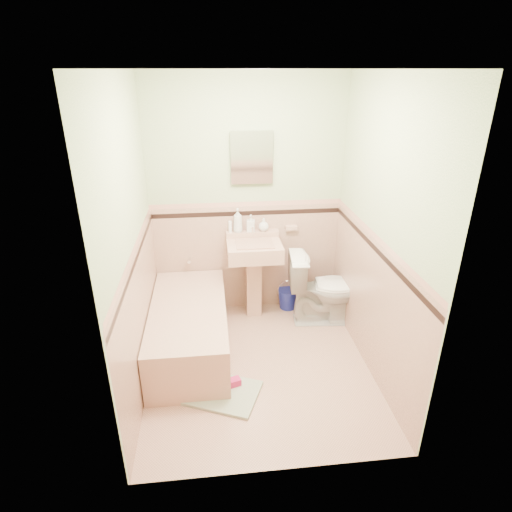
{
  "coord_description": "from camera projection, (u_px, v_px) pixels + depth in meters",
  "views": [
    {
      "loc": [
        -0.38,
        -3.08,
        2.5
      ],
      "look_at": [
        0.0,
        0.25,
        1.0
      ],
      "focal_mm": 29.4,
      "sensor_mm": 36.0,
      "label": 1
    }
  ],
  "objects": [
    {
      "name": "floor",
      "position": [
        259.0,
        366.0,
        3.85
      ],
      "size": [
        2.2,
        2.2,
        0.0
      ],
      "primitive_type": "plane",
      "color": "tan",
      "rests_on": "ground"
    },
    {
      "name": "ceiling",
      "position": [
        260.0,
        69.0,
        2.83
      ],
      "size": [
        2.2,
        2.2,
        0.0
      ],
      "primitive_type": "plane",
      "rotation": [
        3.14,
        0.0,
        0.0
      ],
      "color": "white",
      "rests_on": "ground"
    },
    {
      "name": "wall_back",
      "position": [
        247.0,
        201.0,
        4.34
      ],
      "size": [
        2.5,
        0.0,
        2.5
      ],
      "primitive_type": "plane",
      "rotation": [
        1.57,
        0.0,
        0.0
      ],
      "color": "#F6EEC9",
      "rests_on": "ground"
    },
    {
      "name": "wall_front",
      "position": [
        283.0,
        313.0,
        2.35
      ],
      "size": [
        2.5,
        0.0,
        2.5
      ],
      "primitive_type": "plane",
      "rotation": [
        -1.57,
        0.0,
        0.0
      ],
      "color": "#F6EEC9",
      "rests_on": "ground"
    },
    {
      "name": "wall_left",
      "position": [
        131.0,
        246.0,
        3.24
      ],
      "size": [
        0.0,
        2.5,
        2.5
      ],
      "primitive_type": "plane",
      "rotation": [
        1.57,
        0.0,
        1.57
      ],
      "color": "#F6EEC9",
      "rests_on": "ground"
    },
    {
      "name": "wall_right",
      "position": [
        380.0,
        235.0,
        3.45
      ],
      "size": [
        0.0,
        2.5,
        2.5
      ],
      "primitive_type": "plane",
      "rotation": [
        1.57,
        0.0,
        -1.57
      ],
      "color": "#F6EEC9",
      "rests_on": "ground"
    },
    {
      "name": "wainscot_back",
      "position": [
        247.0,
        258.0,
        4.6
      ],
      "size": [
        2.0,
        0.0,
        2.0
      ],
      "primitive_type": "plane",
      "rotation": [
        1.57,
        0.0,
        0.0
      ],
      "color": "tan",
      "rests_on": "ground"
    },
    {
      "name": "wainscot_front",
      "position": [
        280.0,
        401.0,
        2.62
      ],
      "size": [
        2.0,
        0.0,
        2.0
      ],
      "primitive_type": "plane",
      "rotation": [
        -1.57,
        0.0,
        0.0
      ],
      "color": "tan",
      "rests_on": "ground"
    },
    {
      "name": "wainscot_left",
      "position": [
        142.0,
        317.0,
        3.51
      ],
      "size": [
        0.0,
        2.2,
        2.2
      ],
      "primitive_type": "plane",
      "rotation": [
        1.57,
        0.0,
        1.57
      ],
      "color": "tan",
      "rests_on": "ground"
    },
    {
      "name": "wainscot_right",
      "position": [
        370.0,
        303.0,
        3.71
      ],
      "size": [
        0.0,
        2.2,
        2.2
      ],
      "primitive_type": "plane",
      "rotation": [
        1.57,
        0.0,
        -1.57
      ],
      "color": "tan",
      "rests_on": "ground"
    },
    {
      "name": "accent_back",
      "position": [
        247.0,
        213.0,
        4.38
      ],
      "size": [
        2.0,
        0.0,
        2.0
      ],
      "primitive_type": "plane",
      "rotation": [
        1.57,
        0.0,
        0.0
      ],
      "color": "black",
      "rests_on": "ground"
    },
    {
      "name": "accent_front",
      "position": [
        282.0,
        331.0,
        2.41
      ],
      "size": [
        2.0,
        0.0,
        2.0
      ],
      "primitive_type": "plane",
      "rotation": [
        -1.57,
        0.0,
        0.0
      ],
      "color": "black",
      "rests_on": "ground"
    },
    {
      "name": "accent_left",
      "position": [
        136.0,
        261.0,
        3.3
      ],
      "size": [
        0.0,
        2.2,
        2.2
      ],
      "primitive_type": "plane",
      "rotation": [
        1.57,
        0.0,
        1.57
      ],
      "color": "black",
      "rests_on": "ground"
    },
    {
      "name": "accent_right",
      "position": [
        376.0,
        250.0,
        3.5
      ],
      "size": [
        0.0,
        2.2,
        2.2
      ],
      "primitive_type": "plane",
      "rotation": [
        1.57,
        0.0,
        -1.57
      ],
      "color": "black",
      "rests_on": "ground"
    },
    {
      "name": "cap_back",
      "position": [
        247.0,
        204.0,
        4.34
      ],
      "size": [
        2.0,
        0.0,
        2.0
      ],
      "primitive_type": "plane",
      "rotation": [
        1.57,
        0.0,
        0.0
      ],
      "color": "tan",
      "rests_on": "ground"
    },
    {
      "name": "cap_front",
      "position": [
        282.0,
        316.0,
        2.37
      ],
      "size": [
        2.0,
        0.0,
        2.0
      ],
      "primitive_type": "plane",
      "rotation": [
        -1.57,
        0.0,
        0.0
      ],
      "color": "tan",
      "rests_on": "ground"
    },
    {
      "name": "cap_left",
      "position": [
        134.0,
        249.0,
        3.25
      ],
      "size": [
        0.0,
        2.2,
        2.2
      ],
      "primitive_type": "plane",
      "rotation": [
        1.57,
        0.0,
        1.57
      ],
      "color": "tan",
      "rests_on": "ground"
    },
    {
      "name": "cap_right",
      "position": [
        377.0,
        239.0,
        3.46
      ],
      "size": [
        0.0,
        2.2,
        2.2
      ],
      "primitive_type": "plane",
      "rotation": [
        1.57,
        0.0,
        -1.57
      ],
      "color": "tan",
      "rests_on": "ground"
    },
    {
      "name": "bathtub",
      "position": [
        190.0,
        330.0,
        4.0
      ],
      "size": [
        0.7,
        1.5,
        0.45
      ],
      "primitive_type": "cube",
      "color": "tan",
      "rests_on": "floor"
    },
    {
      "name": "tub_faucet",
      "position": [
        189.0,
        260.0,
        4.48
      ],
      "size": [
        0.04,
        0.12,
        0.04
      ],
      "primitive_type": "cylinder",
      "rotation": [
        1.57,
        0.0,
        0.0
      ],
      "color": "silver",
      "rests_on": "wall_back"
    },
    {
      "name": "sink",
      "position": [
        254.0,
        281.0,
        4.46
      ],
      "size": [
        0.56,
        0.48,
        0.87
      ],
      "primitive_type": null,
      "color": "tan",
      "rests_on": "floor"
    },
    {
      "name": "sink_faucet",
      "position": [
        253.0,
        231.0,
        4.38
      ],
      "size": [
        0.02,
        0.02,
        0.1
      ],
      "primitive_type": "cylinder",
      "color": "silver",
      "rests_on": "sink"
    },
    {
      "name": "medicine_cabinet",
      "position": [
        252.0,
        158.0,
        4.14
      ],
      "size": [
        0.38,
        0.04,
        0.47
      ],
      "primitive_type": "cube",
      "color": "white",
      "rests_on": "wall_back"
    },
    {
      "name": "soap_dish",
      "position": [
        291.0,
        228.0,
        4.48
      ],
      "size": [
        0.12,
        0.07,
        0.04
      ],
      "primitive_type": "cube",
      "color": "tan",
      "rests_on": "wall_back"
    },
    {
      "name": "soap_bottle_left",
      "position": [
        238.0,
        220.0,
        4.35
      ],
      "size": [
        0.11,
        0.11,
        0.25
      ],
      "primitive_type": "imported",
      "rotation": [
        0.0,
        0.0,
        -0.16
      ],
      "color": "#B2B2B2",
      "rests_on": "sink"
    },
    {
      "name": "soap_bottle_mid",
      "position": [
        251.0,
        223.0,
        4.38
      ],
      "size": [
        0.09,
        0.1,
        0.18
      ],
      "primitive_type": "imported",
      "rotation": [
        0.0,
        0.0,
        -0.18
      ],
      "color": "#B2B2B2",
      "rests_on": "sink"
    },
    {
      "name": "soap_bottle_right",
      "position": [
        264.0,
        225.0,
        4.41
      ],
      "size": [
        0.13,
        0.13,
        0.14
      ],
      "primitive_type": "imported",
      "rotation": [
        0.0,
        0.0,
        -0.2
      ],
      "color": "#B2B2B2",
      "rests_on": "sink"
    },
    {
      "name": "tube",
      "position": [
        230.0,
        227.0,
        4.37
      ],
      "size": [
        0.05,
        0.05,
        0.12
      ],
      "primitive_type": "cylinder",
      "rotation": [
        0.0,
        0.0,
        -0.38
      ],
      "color": "white",
      "rests_on": "sink"
    },
    {
      "name": "toilet",
      "position": [
        325.0,
        288.0,
        4.41
      ],
      "size": [
        0.8,
        0.5,
        0.78
      ],
      "primitive_type": "imported",
      "rotation": [
        0.0,
        0.0,
        1.48
      ],
      "color": "white",
      "rests_on": "floor"
    },
    {
      "name": "bucket",
      "position": [
        288.0,
        299.0,
        4.76
      ],
      "size": [
        0.29,
        0.29,
        0.23
      ],
      "primitive_type": null,
      "rotation": [
        0.0,
        0.0,
        0.36
      ],
      "color": "navy",
      "rests_on": "floor"
    },
    {
      "name": "bath_mat",
      "position": [
        218.0,
        392.0,
        3.53
      ],
      "size": [
        0.78,
        0.67,
        0.03
      ],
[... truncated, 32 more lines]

